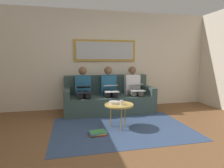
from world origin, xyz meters
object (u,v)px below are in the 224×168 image
(person_left, at_px, (133,87))
(person_right, at_px, (83,89))
(coffee_table, at_px, (119,105))
(laptop_black, at_px, (84,90))
(cup, at_px, (122,103))
(person_middle, at_px, (109,88))
(bowl, at_px, (114,103))
(couch, at_px, (108,99))
(magazine_stack, at_px, (97,133))
(laptop_silver, at_px, (136,88))
(laptop_white, at_px, (111,88))
(framed_mirror, at_px, (105,51))

(person_left, xyz_separation_m, person_right, (1.28, 0.00, 0.00))
(coffee_table, relative_size, laptop_black, 1.60)
(cup, height_order, person_middle, person_middle)
(coffee_table, relative_size, person_left, 0.49)
(bowl, height_order, person_middle, person_middle)
(couch, relative_size, coffee_table, 3.96)
(bowl, height_order, laptop_black, laptop_black)
(laptop_black, relative_size, magazine_stack, 1.06)
(couch, distance_m, person_left, 0.71)
(bowl, distance_m, person_right, 1.21)
(coffee_table, height_order, laptop_silver, laptop_silver)
(cup, xyz_separation_m, person_right, (0.63, -1.20, 0.11))
(coffee_table, xyz_separation_m, laptop_white, (-0.04, -0.91, 0.19))
(bowl, distance_m, laptop_silver, 1.15)
(couch, bearing_deg, person_middle, 90.00)
(coffee_table, distance_m, person_left, 1.35)
(framed_mirror, xyz_separation_m, person_middle, (0.00, 0.46, -0.94))
(laptop_white, xyz_separation_m, person_right, (0.64, -0.24, -0.02))
(couch, height_order, magazine_stack, couch)
(magazine_stack, bearing_deg, couch, -108.67)
(bowl, height_order, laptop_silver, laptop_silver)
(laptop_silver, bearing_deg, cup, 56.27)
(couch, height_order, bowl, couch)
(couch, distance_m, coffee_table, 1.23)
(bowl, xyz_separation_m, laptop_silver, (-0.77, -0.85, 0.15))
(cup, height_order, person_right, person_right)
(magazine_stack, bearing_deg, framed_mirror, -104.99)
(person_middle, height_order, laptop_black, person_middle)
(person_middle, bearing_deg, bowl, 83.38)
(coffee_table, xyz_separation_m, bowl, (0.09, -0.06, 0.04))
(coffee_table, height_order, magazine_stack, coffee_table)
(framed_mirror, bearing_deg, bowl, 85.33)
(bowl, xyz_separation_m, laptop_white, (-0.13, -0.85, 0.15))
(laptop_silver, relative_size, laptop_black, 1.09)
(laptop_white, height_order, laptop_black, laptop_white)
(bowl, xyz_separation_m, magazine_stack, (0.38, 0.33, -0.45))
(laptop_silver, distance_m, person_middle, 0.68)
(cup, distance_m, person_left, 1.37)
(person_left, bearing_deg, laptop_black, 10.70)
(person_middle, relative_size, laptop_black, 3.29)
(magazine_stack, bearing_deg, person_left, -128.88)
(coffee_table, distance_m, cup, 0.09)
(bowl, bearing_deg, cup, 135.23)
(laptop_silver, height_order, magazine_stack, laptop_silver)
(framed_mirror, bearing_deg, laptop_white, 90.00)
(laptop_white, bearing_deg, person_right, -20.48)
(cup, bearing_deg, person_left, -118.27)
(couch, distance_m, laptop_black, 0.78)
(couch, height_order, cup, couch)
(person_middle, bearing_deg, person_left, 180.00)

